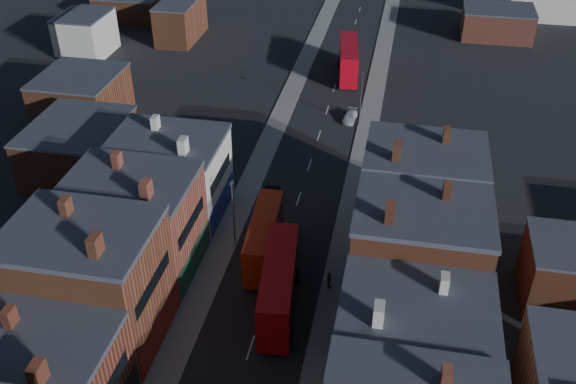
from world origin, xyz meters
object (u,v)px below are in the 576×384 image
at_px(bus_0, 264,237).
at_px(bus_1, 279,285).
at_px(bus_2, 348,59).
at_px(ped_3, 329,280).
at_px(car_2, 270,197).
at_px(car_3, 350,117).

relative_size(bus_0, bus_1, 0.89).
height_order(bus_2, ped_3, bus_2).
relative_size(bus_2, car_2, 2.66).
relative_size(car_3, ped_3, 2.18).
height_order(bus_1, ped_3, bus_1).
height_order(bus_0, car_2, bus_0).
distance_m(bus_1, car_2, 18.02).
height_order(car_2, car_3, car_2).
bearing_deg(ped_3, bus_0, 71.85).
height_order(bus_0, ped_3, bus_0).
bearing_deg(ped_3, car_3, 10.42).
bearing_deg(car_3, bus_0, -93.93).
bearing_deg(car_2, bus_2, 78.29).
xyz_separation_m(car_3, ped_3, (2.07, -36.25, 0.47)).
height_order(bus_1, bus_2, bus_1).
relative_size(bus_0, car_3, 2.79).
bearing_deg(bus_0, car_2, 95.51).
relative_size(bus_0, car_2, 2.37).
height_order(bus_0, bus_2, bus_2).
height_order(car_3, ped_3, ped_3).
bearing_deg(car_3, ped_3, -81.42).
height_order(bus_2, car_3, bus_2).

